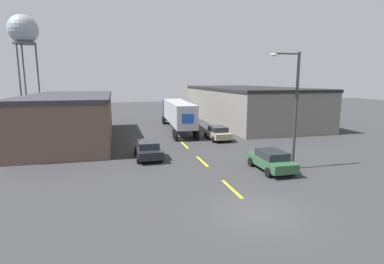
# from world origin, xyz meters

# --- Properties ---
(ground_plane) EXTENTS (160.00, 160.00, 0.00)m
(ground_plane) POSITION_xyz_m (0.00, 0.00, 0.00)
(ground_plane) COLOR #333335
(road_centerline) EXTENTS (0.20, 16.26, 0.01)m
(road_centerline) POSITION_xyz_m (0.00, 10.03, 0.00)
(road_centerline) COLOR yellow
(road_centerline) RESTS_ON ground_plane
(warehouse_left) EXTENTS (8.79, 20.41, 5.08)m
(warehouse_left) POSITION_xyz_m (-11.69, 22.47, 2.55)
(warehouse_left) COLOR brown
(warehouse_left) RESTS_ON ground_plane
(warehouse_right) EXTENTS (12.56, 28.12, 5.53)m
(warehouse_right) POSITION_xyz_m (13.57, 31.53, 2.77)
(warehouse_right) COLOR slate
(warehouse_right) RESTS_ON ground_plane
(semi_truck) EXTENTS (3.51, 16.01, 3.90)m
(semi_truck) POSITION_xyz_m (1.16, 25.96, 2.42)
(semi_truck) COLOR navy
(semi_truck) RESTS_ON ground_plane
(parked_car_left_far) EXTENTS (2.12, 4.50, 1.53)m
(parked_car_left_far) POSITION_xyz_m (-4.24, 12.11, 0.81)
(parked_car_left_far) COLOR black
(parked_car_left_far) RESTS_ON ground_plane
(parked_car_right_near) EXTENTS (2.12, 4.50, 1.53)m
(parked_car_right_near) POSITION_xyz_m (4.24, 6.33, 0.81)
(parked_car_right_near) COLOR #2D5B38
(parked_car_right_near) RESTS_ON ground_plane
(parked_car_right_far) EXTENTS (2.12, 4.50, 1.53)m
(parked_car_right_far) POSITION_xyz_m (4.24, 18.36, 0.81)
(parked_car_right_far) COLOR tan
(parked_car_right_far) RESTS_ON ground_plane
(water_tower) EXTENTS (4.93, 4.93, 17.65)m
(water_tower) POSITION_xyz_m (-21.54, 45.90, 14.90)
(water_tower) COLOR #47474C
(water_tower) RESTS_ON ground_plane
(street_lamp) EXTENTS (2.37, 0.32, 8.66)m
(street_lamp) POSITION_xyz_m (5.86, 6.36, 4.97)
(street_lamp) COLOR #2D2D30
(street_lamp) RESTS_ON ground_plane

